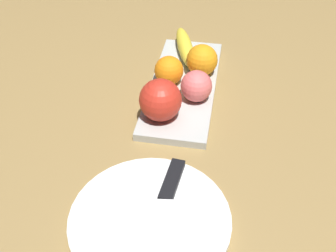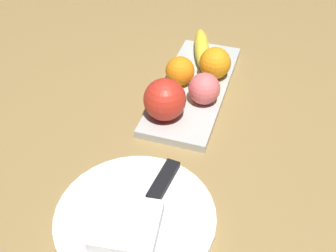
# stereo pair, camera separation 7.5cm
# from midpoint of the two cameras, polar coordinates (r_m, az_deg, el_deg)

# --- Properties ---
(ground_plane) EXTENTS (2.40, 2.40, 0.00)m
(ground_plane) POSITION_cam_midpoint_polar(r_m,az_deg,el_deg) (0.93, -0.08, 5.52)
(ground_plane) COLOR olive
(fruit_tray) EXTENTS (0.37, 0.14, 0.02)m
(fruit_tray) POSITION_cam_midpoint_polar(r_m,az_deg,el_deg) (0.91, -0.40, 5.48)
(fruit_tray) COLOR #B6BAB5
(fruit_tray) RESTS_ON ground_plane
(apple) EXTENTS (0.08, 0.08, 0.08)m
(apple) POSITION_cam_midpoint_polar(r_m,az_deg,el_deg) (0.79, -3.79, 3.52)
(apple) COLOR red
(apple) RESTS_ON fruit_tray
(banana) EXTENTS (0.18, 0.08, 0.03)m
(banana) POSITION_cam_midpoint_polar(r_m,az_deg,el_deg) (1.00, 0.21, 10.92)
(banana) COLOR yellow
(banana) RESTS_ON fruit_tray
(orange_near_apple) EXTENTS (0.06, 0.06, 0.06)m
(orange_near_apple) POSITION_cam_midpoint_polar(r_m,az_deg,el_deg) (0.89, -2.30, 7.64)
(orange_near_apple) COLOR orange
(orange_near_apple) RESTS_ON fruit_tray
(orange_near_banana) EXTENTS (0.07, 0.07, 0.07)m
(orange_near_banana) POSITION_cam_midpoint_polar(r_m,az_deg,el_deg) (0.92, 2.41, 9.07)
(orange_near_banana) COLOR orange
(orange_near_banana) RESTS_ON fruit_tray
(peach) EXTENTS (0.07, 0.07, 0.07)m
(peach) POSITION_cam_midpoint_polar(r_m,az_deg,el_deg) (0.84, 1.42, 5.47)
(peach) COLOR #E46664
(peach) RESTS_ON fruit_tray
(dinner_plate) EXTENTS (0.26, 0.26, 0.01)m
(dinner_plate) POSITION_cam_midpoint_polar(r_m,az_deg,el_deg) (0.67, -6.08, -12.95)
(dinner_plate) COLOR white
(dinner_plate) RESTS_ON ground_plane
(folded_napkin) EXTENTS (0.11, 0.11, 0.02)m
(folded_napkin) POSITION_cam_midpoint_polar(r_m,az_deg,el_deg) (0.63, -6.96, -14.27)
(folded_napkin) COLOR white
(folded_napkin) RESTS_ON dinner_plate
(knife) EXTENTS (0.18, 0.04, 0.01)m
(knife) POSITION_cam_midpoint_polar(r_m,az_deg,el_deg) (0.69, -2.94, -8.70)
(knife) COLOR silver
(knife) RESTS_ON dinner_plate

